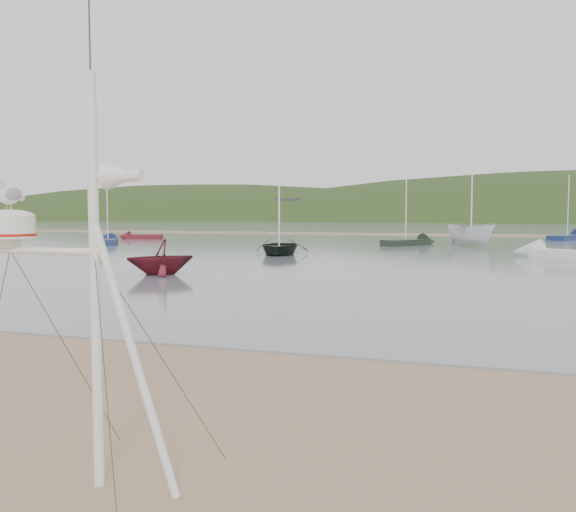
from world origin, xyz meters
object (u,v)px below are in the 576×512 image
(sailboat_blue_near, at_px, (110,241))
(sailboat_blue_far, at_px, (576,237))
(boat_dark, at_px, (279,216))
(boat_red, at_px, (160,241))
(sailboat_dark_mid, at_px, (418,242))
(dinghy_red_far, at_px, (135,237))
(mast_rig, at_px, (89,368))
(boat_white, at_px, (471,216))
(sailboat_white_near, at_px, (549,253))

(sailboat_blue_near, distance_m, sailboat_blue_far, 45.76)
(boat_dark, height_order, sailboat_blue_far, sailboat_blue_far)
(boat_red, height_order, sailboat_dark_mid, sailboat_dark_mid)
(dinghy_red_far, bearing_deg, mast_rig, -58.14)
(mast_rig, height_order, boat_white, boat_white)
(boat_red, distance_m, boat_white, 29.78)
(boat_white, bearing_deg, sailboat_blue_far, 15.98)
(boat_red, relative_size, boat_white, 0.59)
(mast_rig, xyz_separation_m, boat_dark, (-9.15, 32.22, 1.34))
(mast_rig, bearing_deg, sailboat_dark_mid, 92.36)
(boat_white, bearing_deg, sailboat_blue_near, 144.81)
(sailboat_white_near, distance_m, sailboat_blue_near, 35.12)
(boat_dark, distance_m, sailboat_white_near, 16.62)
(boat_white, height_order, sailboat_blue_near, sailboat_blue_near)
(boat_dark, distance_m, boat_white, 17.56)
(boat_red, distance_m, sailboat_white_near, 23.48)
(mast_rig, distance_m, boat_white, 45.54)
(sailboat_blue_near, bearing_deg, sailboat_blue_far, 29.95)
(boat_dark, height_order, boat_red, boat_dark)
(boat_red, bearing_deg, boat_dark, 130.70)
(boat_red, relative_size, sailboat_blue_far, 0.41)
(sailboat_white_near, bearing_deg, sailboat_dark_mid, 126.08)
(dinghy_red_far, bearing_deg, boat_white, -7.55)
(sailboat_white_near, bearing_deg, sailboat_blue_far, 80.07)
(sailboat_white_near, bearing_deg, sailboat_blue_near, 170.55)
(mast_rig, distance_m, sailboat_blue_near, 48.76)
(boat_dark, bearing_deg, boat_red, -105.39)
(mast_rig, xyz_separation_m, boat_red, (-9.78, 18.30, 0.32))
(boat_dark, xyz_separation_m, boat_white, (11.54, 13.23, -0.01))
(sailboat_dark_mid, relative_size, sailboat_blue_far, 0.84)
(boat_red, xyz_separation_m, boat_white, (12.18, 27.16, 1.01))
(boat_dark, bearing_deg, boat_white, 36.13)
(sailboat_blue_near, bearing_deg, dinghy_red_far, 110.15)
(boat_dark, height_order, sailboat_blue_near, sailboat_blue_near)
(sailboat_white_near, height_order, dinghy_red_far, sailboat_white_near)
(sailboat_dark_mid, distance_m, sailboat_white_near, 15.46)
(sailboat_blue_near, bearing_deg, sailboat_dark_mid, 14.77)
(boat_red, distance_m, sailboat_dark_mid, 29.78)
(boat_red, distance_m, sailboat_blue_far, 49.92)
(mast_rig, distance_m, boat_dark, 33.52)
(boat_red, xyz_separation_m, sailboat_white_near, (16.95, 16.20, -1.20))
(sailboat_blue_near, height_order, dinghy_red_far, sailboat_blue_near)
(boat_dark, height_order, boat_white, boat_dark)
(boat_dark, xyz_separation_m, sailboat_blue_far, (21.32, 30.90, -2.22))
(boat_red, distance_m, dinghy_red_far, 38.07)
(sailboat_blue_far, bearing_deg, boat_white, -118.98)
(boat_white, bearing_deg, sailboat_white_near, -111.49)
(boat_dark, relative_size, dinghy_red_far, 1.03)
(sailboat_white_near, bearing_deg, boat_red, -136.29)
(boat_white, xyz_separation_m, sailboat_dark_mid, (-4.33, 1.54, -2.20))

